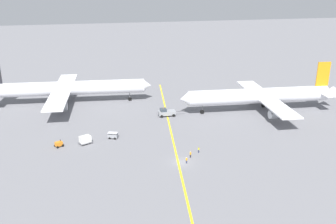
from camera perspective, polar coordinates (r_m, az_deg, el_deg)
ground_plane at (r=91.42m, az=2.11°, el=-7.60°), size 600.00×600.00×0.00m
taxiway_stripe at (r=100.24m, az=0.92°, el=-5.02°), size 16.15×119.04×0.01m
airliner_at_gate_left at (r=136.34m, az=-14.94°, el=3.46°), size 57.74×45.01×15.72m
airliner_being_pushed at (r=127.46m, az=13.78°, el=2.39°), size 52.69×40.94×15.91m
pushback_tug at (r=120.40m, az=-0.25°, el=-0.06°), size 8.63×2.89×2.91m
gse_baggage_cart_near_cluster at (r=105.04m, az=-8.35°, el=-3.53°), size 3.11×2.43×1.71m
gse_gpu_cart_small at (r=103.01m, az=-16.20°, el=-4.67°), size 2.62×2.45×1.90m
gse_container_dolly_flat at (r=102.96m, az=-12.42°, el=-4.11°), size 3.84×3.38×2.15m
ground_crew_wing_walker_right at (r=93.37m, az=3.42°, el=-6.43°), size 0.46×0.36×1.65m
ground_crew_ramp_agent_by_cones at (r=90.65m, az=2.82°, el=-7.29°), size 0.44×0.39×1.56m
ground_crew_marshaller_foreground at (r=96.07m, az=4.67°, el=-5.71°), size 0.37×0.45×1.55m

